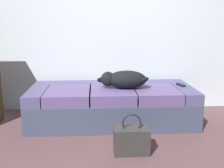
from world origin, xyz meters
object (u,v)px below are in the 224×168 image
object	(u,v)px
tv_remote	(181,85)
handbag	(131,140)
couch	(112,105)
dog_dark	(124,79)

from	to	relation	value
tv_remote	handbag	size ratio (longest dim) A/B	0.40
couch	handbag	distance (m)	0.85
couch	handbag	world-z (taller)	couch
tv_remote	couch	bearing A→B (deg)	167.93
couch	dog_dark	bearing A→B (deg)	-24.92
dog_dark	handbag	distance (m)	0.88
dog_dark	tv_remote	distance (m)	0.72
couch	dog_dark	world-z (taller)	dog_dark
dog_dark	handbag	size ratio (longest dim) A/B	1.63
couch	handbag	bearing A→B (deg)	-81.15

